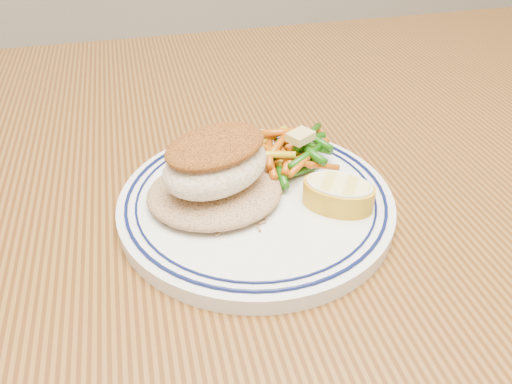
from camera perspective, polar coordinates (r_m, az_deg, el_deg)
The scene contains 7 objects.
dining_table at distance 0.57m, azimuth 2.35°, elevation -6.14°, with size 1.50×0.90×0.75m.
plate at distance 0.46m, azimuth -0.00°, elevation -1.07°, with size 0.25×0.25×0.02m.
rice_pilaf at distance 0.44m, azimuth -4.74°, elevation 0.32°, with size 0.12×0.11×0.02m, color #A17950.
fish_fillet at distance 0.43m, azimuth -4.61°, elevation 3.58°, with size 0.12×0.11×0.05m.
vegetable_pile at distance 0.49m, azimuth 3.83°, elevation 4.63°, with size 0.11×0.09×0.03m.
butter_pat at distance 0.48m, azimuth 5.11°, elevation 6.35°, with size 0.02×0.02×0.01m, color #D7C369.
lemon_wedge at distance 0.44m, azimuth 9.39°, elevation -0.13°, with size 0.08×0.08×0.02m.
Camera 1 is at (-0.12, -0.40, 1.04)m, focal length 35.00 mm.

